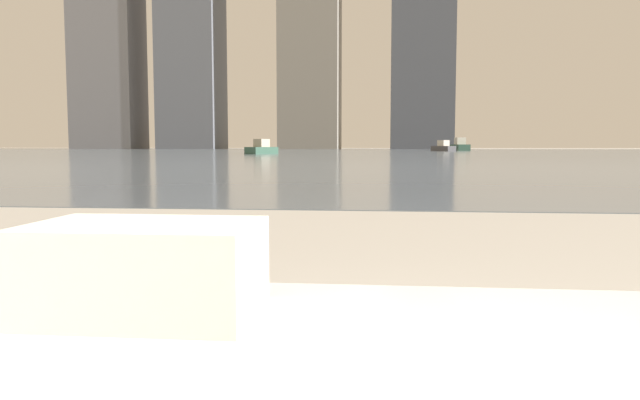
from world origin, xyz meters
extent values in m
cube|color=silver|center=(-0.06, 0.87, 0.53)|extent=(0.29, 0.20, 0.04)
cube|color=silver|center=(-0.06, 0.87, 0.57)|extent=(0.29, 0.20, 0.04)
cube|color=silver|center=(-0.06, 0.87, 0.61)|extent=(0.29, 0.20, 0.04)
cube|color=slate|center=(0.00, 62.00, 0.01)|extent=(180.00, 110.00, 0.01)
cube|color=#335647|center=(-9.75, 50.37, 0.29)|extent=(2.33, 3.42, 0.57)
cube|color=#B2A893|center=(-9.75, 50.37, 0.90)|extent=(1.23, 1.44, 0.65)
cube|color=#4C4C51|center=(7.38, 77.60, 0.32)|extent=(2.84, 3.66, 0.62)
cube|color=silver|center=(7.38, 77.60, 0.98)|extent=(1.43, 1.59, 0.71)
cube|color=#335647|center=(10.17, 84.38, 0.41)|extent=(2.22, 4.78, 0.80)
cube|color=silver|center=(10.17, 84.38, 1.27)|extent=(1.38, 1.87, 0.92)
cube|color=slate|center=(-53.37, 118.00, 19.20)|extent=(12.21, 9.51, 38.41)
cube|color=slate|center=(-36.68, 118.00, 27.50)|extent=(11.08, 11.03, 55.00)
cube|color=gray|center=(-13.74, 118.00, 27.62)|extent=(10.95, 11.59, 55.25)
cube|color=#4C515B|center=(7.05, 118.00, 22.53)|extent=(11.45, 7.27, 45.06)
camera|label=1|loc=(0.25, 0.10, 0.73)|focal=35.00mm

